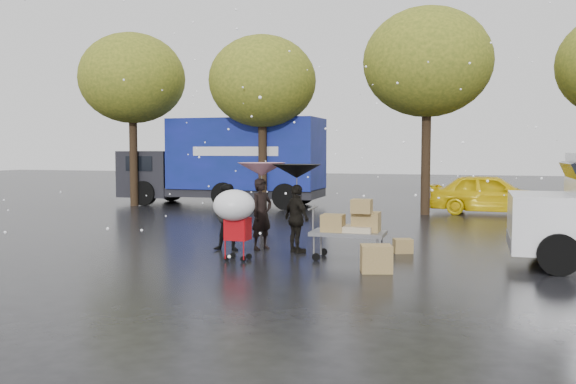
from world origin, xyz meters
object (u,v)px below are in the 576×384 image
(vendor_cart, at_px, (352,225))
(shopping_cart, at_px, (235,209))
(blue_truck, at_px, (228,162))
(yellow_taxi, at_px, (490,194))
(person_pink, at_px, (262,214))
(person_black, at_px, (297,219))

(vendor_cart, xyz_separation_m, shopping_cart, (-2.23, -0.87, 0.34))
(shopping_cart, bearing_deg, blue_truck, 113.49)
(yellow_taxi, bearing_deg, vendor_cart, 167.06)
(vendor_cart, bearing_deg, shopping_cart, -158.77)
(person_pink, bearing_deg, shopping_cart, -154.14)
(blue_truck, bearing_deg, person_black, -59.83)
(person_black, bearing_deg, person_pink, 28.38)
(person_black, height_order, vendor_cart, person_black)
(yellow_taxi, bearing_deg, shopping_cart, 158.08)
(vendor_cart, distance_m, shopping_cart, 2.42)
(yellow_taxi, bearing_deg, person_black, 159.35)
(shopping_cart, distance_m, yellow_taxi, 12.26)
(vendor_cart, height_order, shopping_cart, shopping_cart)
(person_pink, height_order, shopping_cart, person_pink)
(person_pink, bearing_deg, blue_truck, 52.73)
(blue_truck, bearing_deg, yellow_taxi, -2.69)
(person_black, distance_m, shopping_cart, 1.68)
(person_black, distance_m, vendor_cart, 1.43)
(blue_truck, bearing_deg, shopping_cart, -66.51)
(person_black, bearing_deg, yellow_taxi, -71.16)
(person_black, bearing_deg, blue_truck, -17.53)
(person_pink, distance_m, shopping_cart, 1.63)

